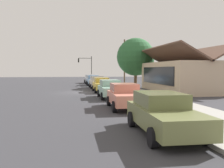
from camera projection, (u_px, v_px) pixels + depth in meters
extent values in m
plane|color=#38383D|center=(78.00, 93.00, 27.42)|extent=(120.00, 120.00, 0.00)
cube|color=#A3A099|center=(128.00, 91.00, 28.36)|extent=(60.00, 4.20, 0.16)
cube|color=silver|center=(90.00, 79.00, 46.39)|extent=(4.69, 1.93, 0.70)
cube|color=#A0A2A6|center=(90.00, 76.00, 46.81)|extent=(2.27, 1.66, 0.56)
cylinder|color=black|center=(96.00, 82.00, 45.12)|extent=(0.66, 0.23, 0.66)
cylinder|color=black|center=(85.00, 82.00, 44.85)|extent=(0.66, 0.23, 0.66)
cylinder|color=black|center=(94.00, 81.00, 47.97)|extent=(0.66, 0.23, 0.66)
cylinder|color=black|center=(85.00, 81.00, 47.70)|extent=(0.66, 0.23, 0.66)
cube|color=#8CB7E0|center=(93.00, 81.00, 40.35)|extent=(4.77, 1.96, 0.70)
cube|color=#779CBE|center=(93.00, 77.00, 40.78)|extent=(2.30, 1.69, 0.56)
cylinder|color=black|center=(100.00, 84.00, 39.06)|extent=(0.66, 0.23, 0.66)
cylinder|color=black|center=(88.00, 84.00, 38.77)|extent=(0.66, 0.23, 0.66)
cylinder|color=black|center=(98.00, 83.00, 41.96)|extent=(0.66, 0.23, 0.66)
cylinder|color=black|center=(87.00, 83.00, 41.67)|extent=(0.66, 0.23, 0.66)
cube|color=silver|center=(97.00, 83.00, 34.21)|extent=(4.36, 1.86, 0.70)
cube|color=beige|center=(97.00, 78.00, 34.60)|extent=(2.09, 1.63, 0.56)
cylinder|color=black|center=(105.00, 86.00, 33.05)|extent=(0.66, 0.22, 0.66)
cylinder|color=black|center=(91.00, 86.00, 32.75)|extent=(0.66, 0.22, 0.66)
cylinder|color=black|center=(103.00, 85.00, 35.71)|extent=(0.66, 0.22, 0.66)
cylinder|color=black|center=(90.00, 85.00, 35.40)|extent=(0.66, 0.22, 0.66)
cube|color=gold|center=(102.00, 86.00, 28.17)|extent=(4.60, 1.76, 0.70)
cube|color=gold|center=(101.00, 80.00, 28.58)|extent=(2.21, 1.53, 0.56)
cylinder|color=black|center=(111.00, 90.00, 26.92)|extent=(0.66, 0.23, 0.66)
cylinder|color=black|center=(95.00, 90.00, 26.65)|extent=(0.66, 0.23, 0.66)
cylinder|color=black|center=(108.00, 88.00, 29.72)|extent=(0.66, 0.23, 0.66)
cylinder|color=black|center=(93.00, 88.00, 29.45)|extent=(0.66, 0.23, 0.66)
cube|color=#9ED1BC|center=(111.00, 90.00, 22.07)|extent=(4.59, 1.90, 0.70)
cube|color=#86B1A0|center=(110.00, 83.00, 22.48)|extent=(2.21, 1.65, 0.56)
cylinder|color=black|center=(124.00, 96.00, 20.83)|extent=(0.66, 0.23, 0.66)
cylinder|color=black|center=(102.00, 96.00, 20.55)|extent=(0.66, 0.23, 0.66)
cylinder|color=black|center=(118.00, 93.00, 23.62)|extent=(0.66, 0.23, 0.66)
cylinder|color=black|center=(99.00, 93.00, 23.34)|extent=(0.66, 0.23, 0.66)
cube|color=#EA8C75|center=(125.00, 98.00, 16.18)|extent=(4.49, 1.99, 0.70)
cube|color=tan|center=(124.00, 88.00, 16.59)|extent=(2.18, 1.69, 0.56)
cylinder|color=black|center=(145.00, 106.00, 14.97)|extent=(0.67, 0.24, 0.66)
cylinder|color=black|center=(114.00, 107.00, 14.72)|extent=(0.67, 0.24, 0.66)
cylinder|color=black|center=(134.00, 101.00, 17.69)|extent=(0.67, 0.24, 0.66)
cylinder|color=black|center=(109.00, 101.00, 17.44)|extent=(0.67, 0.24, 0.66)
cube|color=olive|center=(164.00, 117.00, 9.66)|extent=(4.91, 1.98, 0.70)
cube|color=#61683C|center=(160.00, 99.00, 10.11)|extent=(2.38, 1.70, 0.56)
cylinder|color=black|center=(207.00, 135.00, 8.33)|extent=(0.66, 0.24, 0.66)
cylinder|color=black|center=(152.00, 138.00, 8.06)|extent=(0.66, 0.24, 0.66)
cylinder|color=black|center=(172.00, 118.00, 11.31)|extent=(0.66, 0.24, 0.66)
cylinder|color=black|center=(131.00, 119.00, 11.04)|extent=(0.66, 0.24, 0.66)
cube|color=#CCB293|center=(182.00, 77.00, 29.11)|extent=(12.07, 6.15, 3.36)
cube|color=black|center=(157.00, 75.00, 28.58)|extent=(9.65, 0.08, 1.88)
cube|color=brown|center=(170.00, 55.00, 28.71)|extent=(12.67, 3.37, 1.89)
cube|color=brown|center=(195.00, 55.00, 29.23)|extent=(12.67, 3.37, 1.89)
cylinder|color=brown|center=(136.00, 77.00, 36.67)|extent=(0.44, 0.44, 2.84)
sphere|color=#2D6638|center=(136.00, 57.00, 36.50)|extent=(5.47, 5.47, 5.47)
cylinder|color=#383833|center=(92.00, 69.00, 51.06)|extent=(0.14, 0.14, 5.20)
cylinder|color=#383833|center=(85.00, 58.00, 50.71)|extent=(0.10, 2.60, 0.10)
cube|color=black|center=(79.00, 60.00, 50.52)|extent=(0.28, 0.24, 0.80)
sphere|color=red|center=(79.00, 59.00, 50.65)|extent=(0.16, 0.16, 0.16)
sphere|color=yellow|center=(79.00, 60.00, 50.66)|extent=(0.16, 0.16, 0.16)
sphere|color=green|center=(79.00, 62.00, 50.68)|extent=(0.16, 0.16, 0.16)
cylinder|color=brown|center=(124.00, 62.00, 41.86)|extent=(0.24, 0.24, 7.50)
cube|color=brown|center=(125.00, 43.00, 41.68)|extent=(1.80, 0.12, 0.12)
cylinder|color=red|center=(130.00, 94.00, 21.52)|extent=(0.22, 0.22, 0.55)
sphere|color=red|center=(130.00, 90.00, 21.50)|extent=(0.18, 0.18, 0.18)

